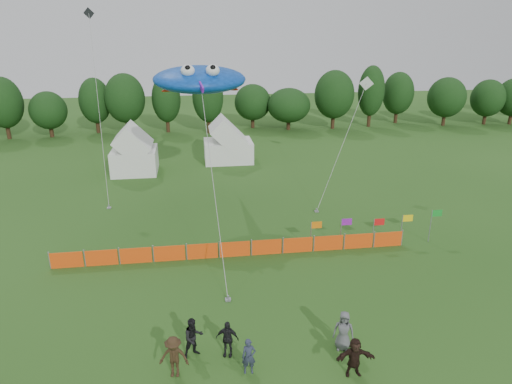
{
  "coord_description": "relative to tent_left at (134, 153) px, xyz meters",
  "views": [
    {
      "loc": [
        -3.21,
        -16.59,
        13.52
      ],
      "look_at": [
        0.0,
        6.0,
        5.2
      ],
      "focal_mm": 32.0,
      "sensor_mm": 36.0,
      "label": 1
    }
  ],
  "objects": [
    {
      "name": "ground",
      "position": [
        8.9,
        -27.47,
        -1.92
      ],
      "size": [
        160.0,
        160.0,
        0.0
      ],
      "primitive_type": "plane",
      "color": "#234C16",
      "rests_on": "ground"
    },
    {
      "name": "stingray_kite",
      "position": [
        6.47,
        -9.91,
        7.99
      ],
      "size": [
        7.95,
        22.37,
        11.16
      ],
      "color": "blue",
      "rests_on": "ground"
    },
    {
      "name": "spectator_d",
      "position": [
        6.75,
        -27.76,
        -1.07
      ],
      "size": [
        1.07,
        0.66,
        1.7
      ],
      "primitive_type": "imported",
      "rotation": [
        0.0,
        0.0,
        -0.27
      ],
      "color": "black",
      "rests_on": "ground"
    },
    {
      "name": "small_kite_dark",
      "position": [
        -1.69,
        -5.78,
        6.76
      ],
      "size": [
        1.59,
        6.45,
        14.95
      ],
      "color": "black",
      "rests_on": "ground"
    },
    {
      "name": "barrier_fence",
      "position": [
        7.95,
        -18.78,
        -1.42
      ],
      "size": [
        21.9,
        0.06,
        1.0
      ],
      "color": "#EF480D",
      "rests_on": "ground"
    },
    {
      "name": "spectator_b",
      "position": [
        5.31,
        -27.58,
        -1.0
      ],
      "size": [
        1.09,
        0.97,
        1.84
      ],
      "primitive_type": "imported",
      "rotation": [
        0.0,
        0.0,
        0.37
      ],
      "color": "black",
      "rests_on": "ground"
    },
    {
      "name": "tent_left",
      "position": [
        0.0,
        0.0,
        0.0
      ],
      "size": [
        4.32,
        4.32,
        3.81
      ],
      "color": "white",
      "rests_on": "ground"
    },
    {
      "name": "spectator_f",
      "position": [
        11.78,
        -29.68,
        -1.06
      ],
      "size": [
        1.63,
        0.58,
        1.73
      ],
      "primitive_type": "imported",
      "rotation": [
        0.0,
        0.0,
        -0.04
      ],
      "color": "black",
      "rests_on": "ground"
    },
    {
      "name": "spectator_e",
      "position": [
        11.86,
        -28.06,
        -0.99
      ],
      "size": [
        1.06,
        0.87,
        1.87
      ],
      "primitive_type": "imported",
      "rotation": [
        0.0,
        0.0,
        -0.34
      ],
      "color": "#54555A",
      "rests_on": "ground"
    },
    {
      "name": "treeline",
      "position": [
        10.51,
        17.46,
        2.26
      ],
      "size": [
        104.57,
        8.78,
        8.36
      ],
      "color": "#382314",
      "rests_on": "ground"
    },
    {
      "name": "flag_row",
      "position": [
        17.18,
        -18.49,
        -0.56
      ],
      "size": [
        8.73,
        0.52,
        2.27
      ],
      "color": "gray",
      "rests_on": "ground"
    },
    {
      "name": "small_kite_white",
      "position": [
        19.08,
        -7.66,
        4.41
      ],
      "size": [
        6.61,
        7.06,
        9.49
      ],
      "color": "white",
      "rests_on": "ground"
    },
    {
      "name": "spectator_a",
      "position": [
        7.54,
        -28.95,
        -1.13
      ],
      "size": [
        0.6,
        0.41,
        1.59
      ],
      "primitive_type": "imported",
      "rotation": [
        0.0,
        0.0,
        -0.05
      ],
      "color": "#282E43",
      "rests_on": "ground"
    },
    {
      "name": "spectator_c",
      "position": [
        4.51,
        -28.71,
        -0.99
      ],
      "size": [
        1.3,
        0.89,
        1.86
      ],
      "primitive_type": "imported",
      "rotation": [
        0.0,
        0.0,
        -0.17
      ],
      "color": "#332314",
      "rests_on": "ground"
    },
    {
      "name": "tent_right",
      "position": [
        9.36,
        2.67,
        -0.11
      ],
      "size": [
        5.08,
        4.06,
        3.59
      ],
      "color": "white",
      "rests_on": "ground"
    }
  ]
}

